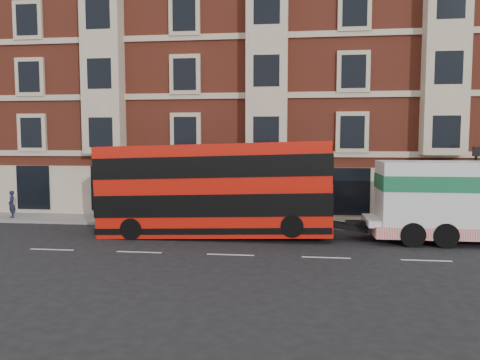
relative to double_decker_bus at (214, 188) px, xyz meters
name	(u,v)px	position (x,y,z in m)	size (l,w,h in m)	color
ground	(230,255)	(1.31, -3.62, -2.47)	(120.00, 120.00, 0.00)	black
sidewalk	(248,222)	(1.31, 3.88, -2.39)	(90.00, 3.00, 0.15)	slate
victorian_terrace	(266,67)	(1.81, 11.38, 7.60)	(45.00, 12.00, 20.40)	brown
lamp_post_west	(140,178)	(-4.69, 2.58, 0.21)	(0.35, 0.15, 4.35)	black
lamp_post_east	(475,182)	(13.31, 2.58, 0.21)	(0.35, 0.15, 4.35)	black
double_decker_bus	(214,188)	(0.00, 0.00, 0.00)	(11.51, 2.64, 4.66)	red
tow_truck	(467,200)	(12.06, 0.00, -0.43)	(9.22, 2.73, 3.84)	silver
pedestrian	(12,204)	(-13.00, 3.30, -1.50)	(0.60, 0.39, 1.64)	#191D33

